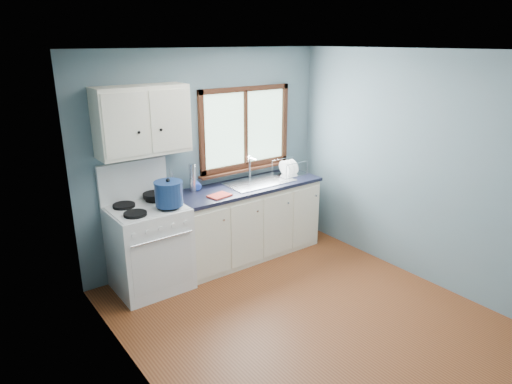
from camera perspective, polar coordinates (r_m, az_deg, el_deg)
floor at (r=4.64m, az=6.36°, el=-15.55°), size 3.20×3.60×0.02m
ceiling at (r=3.85m, az=7.75°, el=17.29°), size 3.20×3.60×0.02m
wall_back at (r=5.47m, az=-6.12°, el=4.33°), size 3.20×0.02×2.50m
wall_left at (r=3.26m, az=-14.28°, el=-6.25°), size 0.02×3.60×2.50m
wall_right at (r=5.27m, az=19.86°, el=2.77°), size 0.02×3.60×2.50m
gas_range at (r=5.04m, az=-13.22°, el=-6.51°), size 0.76×0.69×1.36m
base_cabinets at (r=5.66m, az=-1.09°, el=-4.03°), size 1.85×0.60×0.88m
countertop at (r=5.49m, az=-1.11°, el=0.69°), size 1.89×0.64×0.04m
sink at (r=5.61m, az=0.39°, el=0.63°), size 0.84×0.46×0.44m
window at (r=5.67m, az=-1.31°, el=7.27°), size 1.36×0.10×1.03m
upper_cabinets at (r=4.82m, az=-14.01°, el=8.65°), size 0.95×0.35×0.70m
skillet at (r=5.05m, az=-12.58°, el=-0.39°), size 0.38×0.28×0.05m
stockpot at (r=4.75m, az=-10.86°, el=-0.15°), size 0.36×0.36×0.29m
utensil_crock at (r=5.12m, az=-10.37°, el=0.10°), size 0.14×0.14×0.34m
thermos at (r=5.25m, az=-7.95°, el=1.78°), size 0.09×0.09×0.33m
soap_bottle at (r=5.26m, az=-7.32°, el=1.42°), size 0.12×0.12×0.26m
dish_towel at (r=5.10m, az=-4.57°, el=-0.46°), size 0.27×0.21×0.02m
dish_rack at (r=5.90m, az=4.18°, el=2.66°), size 0.39×0.30×0.20m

